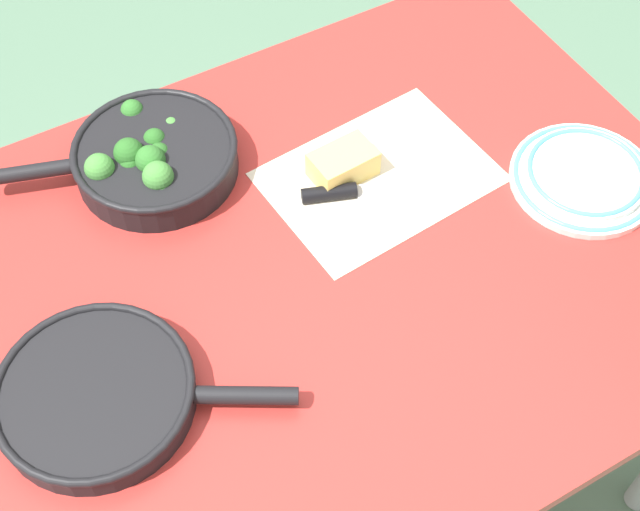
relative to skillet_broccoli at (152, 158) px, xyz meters
name	(u,v)px	position (x,y,z in m)	size (l,w,h in m)	color
ground_plane	(320,465)	(0.14, -0.28, -0.78)	(14.00, 14.00, 0.00)	#51755B
dining_table_red	(320,295)	(0.14, -0.28, -0.12)	(1.20, 0.90, 0.75)	#B72D28
skillet_broccoli	(152,158)	(0.00, 0.00, 0.00)	(0.37, 0.26, 0.08)	black
skillet_eggs	(98,394)	(-0.22, -0.34, -0.01)	(0.36, 0.27, 0.04)	black
parchment_sheet	(379,177)	(0.30, -0.18, -0.03)	(0.36, 0.27, 0.00)	beige
grater_knife	(369,189)	(0.27, -0.20, -0.02)	(0.29, 0.13, 0.02)	silver
cheese_block	(343,164)	(0.25, -0.15, -0.01)	(0.10, 0.07, 0.05)	#EACC66
dinner_plate_stack	(584,176)	(0.57, -0.35, -0.02)	(0.23, 0.23, 0.03)	silver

